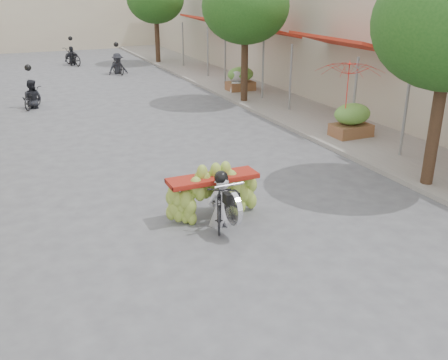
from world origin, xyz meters
TOP-DOWN VIEW (x-y plane):
  - ground at (0.00, 0.00)m, footprint 120.00×120.00m
  - sidewalk_right at (7.00, 15.00)m, footprint 4.00×60.00m
  - shophouse_row_right at (11.99, 14.00)m, footprint 9.77×40.00m
  - street_tree_mid at (5.40, 14.00)m, footprint 3.40×3.40m
  - produce_crate_mid at (6.20, 8.00)m, footprint 1.20×0.88m
  - produce_crate_far at (6.20, 16.00)m, footprint 1.20×0.88m
  - banana_motorbike at (0.06, 4.36)m, footprint 2.20×1.83m
  - market_umbrella at (5.82, 7.83)m, footprint 2.38×2.38m
  - pedestrian at (5.93, 15.82)m, footprint 1.05×0.81m
  - bg_motorbike_a at (-2.61, 16.68)m, footprint 1.10×1.51m
  - bg_motorbike_b at (2.27, 23.22)m, footprint 1.13×1.71m
  - bg_motorbike_c at (0.49, 27.49)m, footprint 1.21×1.93m

SIDE VIEW (x-z plane):
  - ground at x=0.00m, z-range 0.00..0.00m
  - sidewalk_right at x=7.00m, z-range 0.00..0.12m
  - banana_motorbike at x=0.06m, z-range -0.31..1.65m
  - produce_crate_mid at x=6.20m, z-range 0.13..1.29m
  - produce_crate_far at x=6.20m, z-range 0.13..1.29m
  - bg_motorbike_c at x=0.49m, z-range -0.20..1.75m
  - bg_motorbike_a at x=-2.61m, z-range -0.19..1.76m
  - bg_motorbike_b at x=2.27m, z-range -0.12..1.83m
  - pedestrian at x=5.93m, z-range 0.12..1.99m
  - market_umbrella at x=5.82m, z-range 1.60..3.44m
  - shophouse_row_right at x=11.99m, z-range 0.00..6.00m
  - street_tree_mid at x=5.40m, z-range 1.16..6.41m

